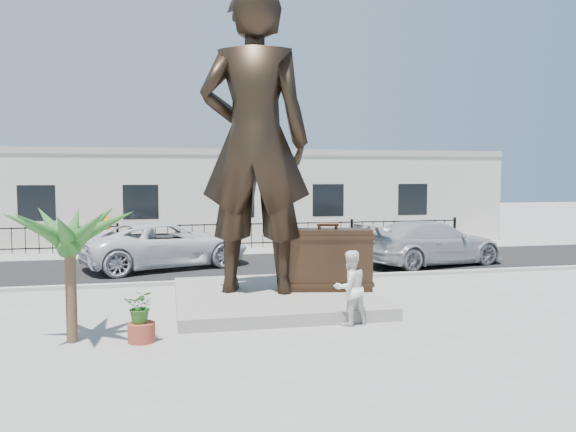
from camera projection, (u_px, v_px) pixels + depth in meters
name	position (u px, v px, depth m)	size (l,w,h in m)	color
ground	(305.00, 315.00, 13.83)	(100.00, 100.00, 0.00)	#9E9991
street	(255.00, 264.00, 21.63)	(40.00, 7.00, 0.01)	black
curb	(272.00, 279.00, 18.22)	(40.00, 0.25, 0.12)	#A5A399
far_sidewalk	(242.00, 251.00, 25.53)	(40.00, 2.50, 0.02)	#9E9991
plinth	(274.00, 297.00, 15.18)	(5.20, 5.20, 0.30)	gray
fence	(240.00, 236.00, 26.27)	(22.00, 0.10, 1.20)	black
building	(230.00, 198.00, 30.25)	(28.00, 7.00, 4.40)	silver
statue	(254.00, 141.00, 14.89)	(2.94, 1.93, 8.07)	black
suitcase	(328.00, 259.00, 15.33)	(2.37, 0.75, 1.67)	#342216
tourist	(350.00, 288.00, 12.86)	(0.84, 0.65, 1.72)	white
car_white	(166.00, 245.00, 20.85)	(2.83, 6.13, 1.70)	silver
car_silver	(431.00, 243.00, 21.49)	(2.36, 5.80, 1.68)	#A5A8AA
worker	(105.00, 234.00, 24.49)	(1.09, 0.63, 1.68)	orange
palm_tree	(73.00, 342.00, 11.55)	(1.80, 1.80, 3.20)	#265820
planter	(141.00, 332.00, 11.55)	(0.56, 0.56, 0.40)	#9C3D29
shrub	(141.00, 306.00, 11.51)	(0.62, 0.54, 0.69)	#2D5F1F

